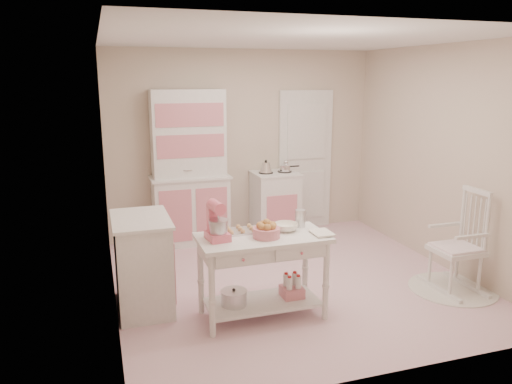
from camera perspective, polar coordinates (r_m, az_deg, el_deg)
room_shell at (r=5.27m, az=4.36°, el=6.69°), size 3.84×3.84×2.62m
door at (r=7.43m, az=5.63°, el=3.63°), size 0.82×0.05×2.04m
hutch at (r=6.72m, az=-7.59°, el=2.75°), size 1.06×0.50×2.08m
stove at (r=7.10m, az=2.19°, el=-1.38°), size 0.62×0.57×0.92m
base_cabinet at (r=5.02m, az=-12.82°, el=-7.94°), size 0.54×0.84×0.92m
lace_rug at (r=5.85m, az=21.52°, el=-10.23°), size 0.92×0.92×0.01m
rocking_chair at (r=5.67m, az=21.98°, el=-5.16°), size 0.48×0.72×1.10m
work_table at (r=4.74m, az=0.75°, el=-9.63°), size 1.20×0.60×0.80m
stand_mixer at (r=4.46m, az=-4.45°, el=-3.38°), size 0.23×0.30×0.34m
cookie_tray at (r=4.72m, az=-1.67°, el=-4.47°), size 0.34×0.24×0.02m
bread_basket at (r=4.55m, az=1.20°, el=-4.66°), size 0.25×0.25×0.09m
mixing_bowl at (r=4.75m, az=3.43°, el=-4.03°), size 0.23×0.23×0.07m
metal_pitcher at (r=4.87m, az=5.08°, el=-3.01°), size 0.10×0.10×0.17m
recipe_book at (r=4.65m, az=6.52°, el=-4.78°), size 0.18×0.24×0.02m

